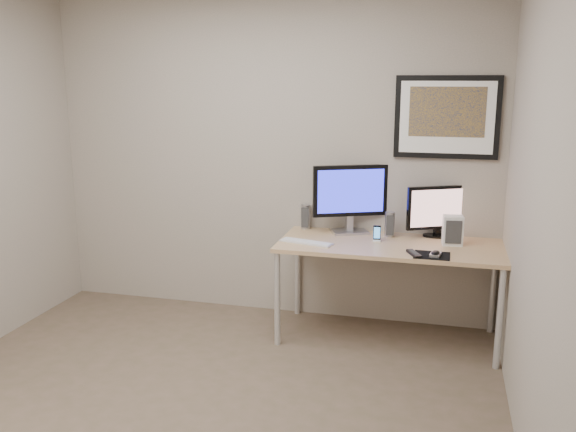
# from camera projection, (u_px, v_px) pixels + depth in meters

# --- Properties ---
(floor) EXTENTS (3.60, 3.60, 0.00)m
(floor) POSITION_uv_depth(u_px,v_px,m) (190.00, 413.00, 3.53)
(floor) COLOR brown
(floor) RESTS_ON ground
(room) EXTENTS (3.60, 3.60, 3.60)m
(room) POSITION_uv_depth(u_px,v_px,m) (211.00, 122.00, 3.59)
(room) COLOR white
(room) RESTS_ON ground
(desk) EXTENTS (1.60, 0.70, 0.73)m
(desk) POSITION_uv_depth(u_px,v_px,m) (389.00, 252.00, 4.42)
(desk) COLOR #A77550
(desk) RESTS_ON floor
(framed_art) EXTENTS (0.75, 0.04, 0.60)m
(framed_art) POSITION_uv_depth(u_px,v_px,m) (447.00, 117.00, 4.43)
(framed_art) COLOR black
(framed_art) RESTS_ON room
(monitor_large) EXTENTS (0.54, 0.28, 0.53)m
(monitor_large) POSITION_uv_depth(u_px,v_px,m) (350.00, 196.00, 4.65)
(monitor_large) COLOR #A8A8AC
(monitor_large) RESTS_ON desk
(monitor_tv) EXTENTS (0.45, 0.25, 0.39)m
(monitor_tv) POSITION_uv_depth(u_px,v_px,m) (438.00, 210.00, 4.54)
(monitor_tv) COLOR black
(monitor_tv) RESTS_ON desk
(speaker_left) EXTENTS (0.08, 0.08, 0.19)m
(speaker_left) POSITION_uv_depth(u_px,v_px,m) (306.00, 217.00, 4.83)
(speaker_left) COLOR #A8A8AC
(speaker_left) RESTS_ON desk
(speaker_right) EXTENTS (0.09, 0.09, 0.19)m
(speaker_right) POSITION_uv_depth(u_px,v_px,m) (390.00, 224.00, 4.59)
(speaker_right) COLOR #A8A8AC
(speaker_right) RESTS_ON desk
(phone_dock) EXTENTS (0.06, 0.06, 0.12)m
(phone_dock) POSITION_uv_depth(u_px,v_px,m) (377.00, 233.00, 4.45)
(phone_dock) COLOR black
(phone_dock) RESTS_ON desk
(keyboard) EXTENTS (0.41, 0.20, 0.01)m
(keyboard) POSITION_uv_depth(u_px,v_px,m) (306.00, 242.00, 4.42)
(keyboard) COLOR silver
(keyboard) RESTS_ON desk
(mousepad) EXTENTS (0.24, 0.21, 0.00)m
(mousepad) POSITION_uv_depth(u_px,v_px,m) (432.00, 255.00, 4.11)
(mousepad) COLOR black
(mousepad) RESTS_ON desk
(mouse) EXTENTS (0.07, 0.11, 0.04)m
(mouse) POSITION_uv_depth(u_px,v_px,m) (435.00, 253.00, 4.08)
(mouse) COLOR black
(mouse) RESTS_ON mousepad
(remote) EXTENTS (0.12, 0.18, 0.02)m
(remote) POSITION_uv_depth(u_px,v_px,m) (414.00, 253.00, 4.12)
(remote) COLOR black
(remote) RESTS_ON desk
(fan_unit) EXTENTS (0.15, 0.12, 0.21)m
(fan_unit) POSITION_uv_depth(u_px,v_px,m) (453.00, 230.00, 4.35)
(fan_unit) COLOR silver
(fan_unit) RESTS_ON desk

